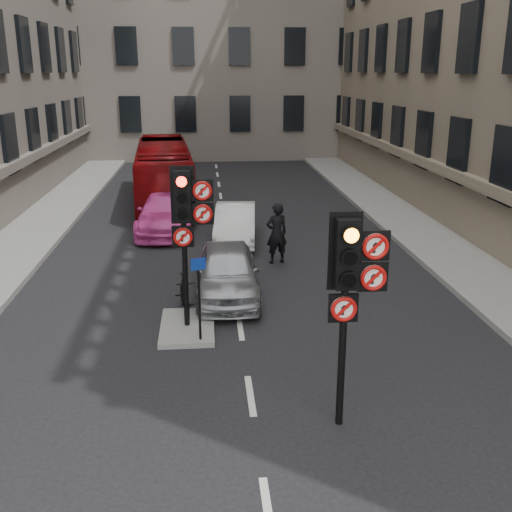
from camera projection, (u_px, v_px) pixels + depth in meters
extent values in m
plane|color=black|center=(261.00, 465.00, 8.90)|extent=(120.00, 120.00, 0.00)
cube|color=gray|center=(9.00, 246.00, 19.69)|extent=(3.00, 50.00, 0.16)
cube|color=gray|center=(434.00, 236.00, 20.88)|extent=(3.00, 50.00, 0.16)
cube|color=gray|center=(187.00, 327.00, 13.54)|extent=(1.20, 2.00, 0.12)
cube|color=gray|center=(210.00, 5.00, 42.07)|extent=(30.00, 14.00, 20.00)
cylinder|color=black|center=(342.00, 358.00, 9.61)|extent=(0.12, 0.12, 2.40)
cube|color=black|center=(347.00, 254.00, 9.09)|extent=(0.36, 0.28, 1.10)
cube|color=black|center=(345.00, 251.00, 9.21)|extent=(0.52, 0.03, 1.25)
cylinder|color=orange|center=(352.00, 236.00, 8.75)|extent=(0.22, 0.01, 0.22)
cylinder|color=black|center=(351.00, 258.00, 8.85)|extent=(0.22, 0.01, 0.22)
cylinder|color=black|center=(349.00, 281.00, 8.96)|extent=(0.22, 0.01, 0.22)
cube|color=black|center=(375.00, 246.00, 9.07)|extent=(0.47, 0.05, 0.47)
cylinder|color=white|center=(375.00, 247.00, 9.03)|extent=(0.41, 0.02, 0.41)
torus|color=#BF0C0A|center=(376.00, 247.00, 9.01)|extent=(0.41, 0.06, 0.41)
cube|color=#BF0C0A|center=(376.00, 247.00, 9.01)|extent=(0.25, 0.01, 0.25)
cube|color=black|center=(373.00, 277.00, 9.21)|extent=(0.47, 0.05, 0.47)
cylinder|color=white|center=(373.00, 278.00, 9.18)|extent=(0.41, 0.02, 0.41)
torus|color=#BF0C0A|center=(374.00, 278.00, 9.16)|extent=(0.41, 0.06, 0.41)
cube|color=#BF0C0A|center=(374.00, 278.00, 9.16)|extent=(0.25, 0.01, 0.25)
cube|color=black|center=(343.00, 308.00, 9.33)|extent=(0.47, 0.05, 0.47)
cylinder|color=white|center=(344.00, 309.00, 9.29)|extent=(0.41, 0.02, 0.41)
torus|color=#BF0C0A|center=(344.00, 309.00, 9.27)|extent=(0.41, 0.06, 0.41)
cube|color=#BF0C0A|center=(344.00, 309.00, 9.27)|extent=(0.25, 0.01, 0.25)
cylinder|color=black|center=(185.00, 274.00, 13.16)|extent=(0.12, 0.12, 2.40)
cube|color=black|center=(182.00, 196.00, 12.64)|extent=(0.36, 0.28, 1.10)
cube|color=black|center=(183.00, 195.00, 12.76)|extent=(0.52, 0.03, 1.25)
cylinder|color=#FF1407|center=(181.00, 182.00, 12.30)|extent=(0.22, 0.02, 0.22)
cylinder|color=black|center=(182.00, 198.00, 12.41)|extent=(0.22, 0.02, 0.22)
cylinder|color=black|center=(183.00, 215.00, 12.51)|extent=(0.22, 0.02, 0.22)
cube|color=black|center=(202.00, 190.00, 12.62)|extent=(0.47, 0.05, 0.47)
cylinder|color=white|center=(202.00, 191.00, 12.58)|extent=(0.41, 0.02, 0.41)
torus|color=#BF0C0A|center=(202.00, 191.00, 12.57)|extent=(0.41, 0.06, 0.41)
cube|color=#BF0C0A|center=(202.00, 191.00, 12.56)|extent=(0.25, 0.02, 0.25)
cube|color=black|center=(203.00, 213.00, 12.77)|extent=(0.47, 0.05, 0.47)
cylinder|color=white|center=(203.00, 214.00, 12.73)|extent=(0.41, 0.02, 0.41)
torus|color=#BF0C0A|center=(203.00, 214.00, 12.72)|extent=(0.41, 0.06, 0.41)
cube|color=#BF0C0A|center=(203.00, 214.00, 12.71)|extent=(0.25, 0.02, 0.25)
cube|color=black|center=(183.00, 236.00, 12.88)|extent=(0.47, 0.05, 0.47)
cylinder|color=white|center=(183.00, 237.00, 12.84)|extent=(0.41, 0.02, 0.41)
torus|color=#BF0C0A|center=(183.00, 237.00, 12.83)|extent=(0.41, 0.06, 0.41)
cube|color=#BF0C0A|center=(183.00, 237.00, 12.82)|extent=(0.25, 0.02, 0.25)
imported|color=#96999D|center=(227.00, 272.00, 15.34)|extent=(1.67, 3.99, 1.35)
imported|color=white|center=(235.00, 223.00, 20.36)|extent=(1.65, 3.92, 1.26)
imported|color=#DC409F|center=(166.00, 212.00, 21.66)|extent=(2.08, 4.82, 1.38)
imported|color=maroon|center=(164.00, 172.00, 26.18)|extent=(2.92, 9.73, 2.67)
imported|color=black|center=(185.00, 295.00, 14.36)|extent=(0.67, 1.59, 0.92)
imported|color=black|center=(277.00, 233.00, 17.98)|extent=(0.78, 0.62, 1.86)
cylinder|color=black|center=(199.00, 300.00, 12.51)|extent=(0.05, 0.05, 1.79)
cube|color=navy|center=(198.00, 264.00, 12.23)|extent=(0.31, 0.13, 0.25)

